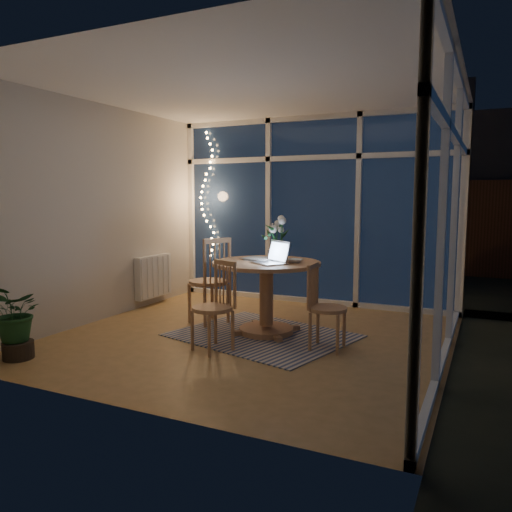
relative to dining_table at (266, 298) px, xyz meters
name	(u,v)px	position (x,y,z in m)	size (l,w,h in m)	color
floor	(251,337)	(-0.09, -0.21, -0.40)	(4.00, 4.00, 0.00)	olive
ceiling	(250,87)	(-0.09, -0.21, 2.20)	(4.00, 4.00, 0.00)	white
wall_back	(313,211)	(-0.09, 1.79, 0.90)	(4.00, 0.04, 2.60)	beige
wall_front	(122,226)	(-0.09, -2.21, 0.90)	(4.00, 0.04, 2.60)	beige
wall_left	(102,213)	(-2.09, -0.21, 0.90)	(0.04, 4.00, 2.60)	beige
wall_right	(458,219)	(1.91, -0.21, 0.90)	(0.04, 4.00, 2.60)	beige
window_wall_back	(312,211)	(-0.09, 1.75, 0.90)	(4.00, 0.10, 2.60)	white
window_wall_right	(453,219)	(1.87, -0.21, 0.90)	(0.10, 4.00, 2.60)	white
radiator	(153,276)	(-2.03, 0.69, 0.00)	(0.10, 0.70, 0.58)	silver
fairy_lights	(207,195)	(-1.74, 1.67, 1.13)	(0.24, 0.10, 1.85)	#E7A75C
garden_patio	(387,278)	(0.41, 4.79, -0.46)	(12.00, 6.00, 0.10)	black
garden_fence	(368,226)	(-0.09, 5.29, 0.50)	(11.00, 0.08, 1.80)	#392514
neighbour_roof	(408,169)	(0.21, 8.29, 1.80)	(7.00, 3.00, 2.20)	#353840
garden_shrubs	(295,257)	(-0.89, 3.19, 0.05)	(0.90, 0.90, 0.90)	black
rug	(262,335)	(0.00, -0.10, -0.39)	(1.77, 1.42, 0.01)	beige
dining_table	(266,298)	(0.00, 0.00, 0.00)	(1.17, 1.17, 0.80)	#AB7B4D
chair_left	(208,280)	(-0.81, 0.13, 0.12)	(0.48, 0.48, 1.04)	#AB7B4D
chair_right	(328,307)	(0.78, -0.26, 0.03)	(0.40, 0.40, 0.86)	#AB7B4D
chair_front	(212,306)	(-0.22, -0.79, 0.05)	(0.41, 0.41, 0.89)	#AB7B4D
laptop	(268,251)	(0.09, -0.15, 0.53)	(0.36, 0.30, 0.26)	silver
flower_vase	(277,250)	(0.03, 0.23, 0.50)	(0.20, 0.20, 0.21)	silver
bowl	(295,261)	(0.31, 0.05, 0.42)	(0.15, 0.15, 0.04)	white
newspapers	(262,259)	(-0.12, 0.13, 0.41)	(0.35, 0.27, 0.02)	#BAB9B1
phone	(263,263)	(0.01, -0.12, 0.40)	(0.10, 0.05, 0.01)	black
potted_plant	(16,319)	(-1.74, -1.76, -0.02)	(0.54, 0.47, 0.76)	#17411F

